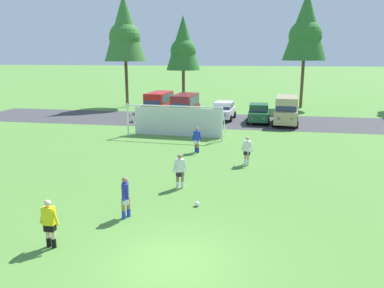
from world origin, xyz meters
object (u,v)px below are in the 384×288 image
player_defender_far (247,151)px  parked_car_slot_center (259,113)px  player_striker_near (126,197)px  parked_car_slot_center_right (286,110)px  player_winger_left (180,171)px  parked_car_slot_center_left (224,110)px  soccer_ball (197,204)px  player_midfield_center (197,140)px  parked_car_slot_left (185,107)px  referee (50,224)px  soccer_goal (176,120)px  parked_car_slot_far_left (159,104)px

player_defender_far → parked_car_slot_center: bearing=87.7°
player_striker_near → parked_car_slot_center_right: size_ratio=0.33×
player_defender_far → player_winger_left: size_ratio=1.00×
parked_car_slot_center_left → player_striker_near: bearing=-93.7°
parked_car_slot_center_left → parked_car_slot_center: (3.36, -1.11, 0.00)m
player_striker_near → soccer_ball: bearing=32.0°
parked_car_slot_center_right → parked_car_slot_center_left: bearing=162.7°
player_midfield_center → player_winger_left: bearing=-87.4°
player_midfield_center → parked_car_slot_left: size_ratio=0.33×
referee → player_defender_far: bearing=61.0°
soccer_goal → parked_car_slot_center: (6.16, 7.41, -0.42)m
soccer_goal → player_winger_left: soccer_goal is taller
parked_car_slot_center → parked_car_slot_center_right: (2.43, -0.68, 0.47)m
parked_car_slot_center_right → parked_car_slot_far_left: bearing=171.6°
player_striker_near → player_midfield_center: same height
parked_car_slot_left → parked_car_slot_center_right: same height
soccer_ball → parked_car_slot_center: size_ratio=0.05×
parked_car_slot_center → parked_car_slot_center_right: 2.57m
parked_car_slot_center_right → player_striker_near: bearing=-108.7°
parked_car_slot_left → parked_car_slot_center: size_ratio=1.16×
soccer_ball → soccer_goal: (-3.80, 13.24, 1.18)m
referee → parked_car_slot_center_left: bearing=83.1°
soccer_ball → parked_car_slot_center_left: size_ratio=0.05×
player_midfield_center → parked_car_slot_center_left: 13.04m
soccer_goal → player_striker_near: soccer_goal is taller
soccer_goal → player_winger_left: bearing=-76.7°
player_defender_far → parked_car_slot_center_left: bearing=100.4°
soccer_goal → parked_car_slot_left: bearing=96.1°
player_defender_far → parked_car_slot_left: bearing=114.8°
player_winger_left → parked_car_slot_center: size_ratio=0.39×
parked_car_slot_center_left → soccer_ball: bearing=-87.4°
soccer_goal → referee: bearing=-91.1°
player_defender_far → player_winger_left: same height
player_winger_left → parked_car_slot_center_right: (5.95, 17.92, 0.52)m
soccer_goal → referee: size_ratio=4.59×
player_defender_far → player_striker_near: bearing=-118.1°
player_striker_near → player_winger_left: same height
player_striker_near → parked_car_slot_center: 22.75m
soccer_goal → player_midfield_center: size_ratio=4.59×
parked_car_slot_far_left → parked_car_slot_center_left: (6.51, -0.02, -0.47)m
parked_car_slot_center_right → player_winger_left: bearing=-108.4°
player_midfield_center → soccer_goal: bearing=117.4°
soccer_ball → player_striker_near: size_ratio=0.13×
soccer_ball → parked_car_slot_center_left: parked_car_slot_center_left is taller
soccer_goal → player_striker_near: (1.29, -14.81, -0.47)m
soccer_goal → player_winger_left: 11.51m
player_defender_far → parked_car_slot_center: (0.56, 14.17, 0.05)m
player_defender_far → parked_car_slot_center: size_ratio=0.39×
parked_car_slot_left → parked_car_slot_center_left: bearing=23.7°
soccer_ball → referee: 5.92m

